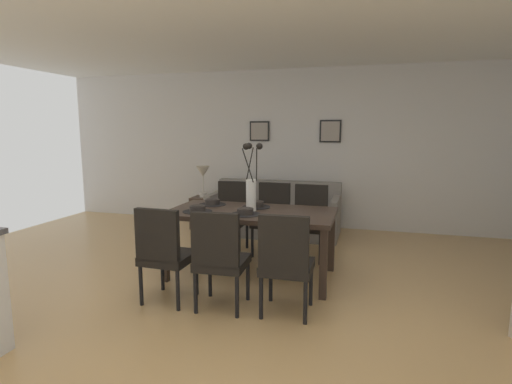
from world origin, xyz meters
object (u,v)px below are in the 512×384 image
(centerpiece_vase, at_px, (251,185))
(framed_picture_left, at_px, (260,131))
(dining_chair_far_right, at_px, (272,215))
(table_lamp, at_px, (203,174))
(sofa, at_px, (274,216))
(dining_chair_far_left, at_px, (220,255))
(dining_chair_near_left, at_px, (164,250))
(bowl_near_left, at_px, (197,208))
(dining_chair_mid_right, at_px, (309,218))
(framed_picture_center, at_px, (330,131))
(dining_table, at_px, (251,217))
(bowl_far_left, at_px, (245,211))
(dining_chair_mid_left, at_px, (286,259))
(bowl_far_right, at_px, (256,204))
(bowl_near_right, at_px, (212,201))
(dining_chair_near_right, at_px, (231,213))
(side_table, at_px, (204,212))

(centerpiece_vase, height_order, framed_picture_left, framed_picture_left)
(dining_chair_far_right, xyz_separation_m, table_lamp, (-1.41, 1.01, 0.38))
(sofa, bearing_deg, dining_chair_far_left, -86.74)
(dining_chair_near_left, height_order, bowl_near_left, dining_chair_near_left)
(dining_chair_mid_right, relative_size, table_lamp, 1.80)
(dining_chair_near_left, distance_m, centerpiece_vase, 1.19)
(framed_picture_center, bearing_deg, dining_chair_mid_right, -92.65)
(sofa, bearing_deg, framed_picture_left, 124.58)
(table_lamp, bearing_deg, centerpiece_vase, -53.92)
(dining_chair_near_left, distance_m, bowl_near_left, 0.74)
(bowl_near_left, bearing_deg, dining_chair_near_left, -92.35)
(dining_table, height_order, bowl_near_left, bowl_near_left)
(dining_table, bearing_deg, framed_picture_left, 103.37)
(dining_chair_far_left, height_order, bowl_far_left, dining_chair_far_left)
(dining_chair_mid_left, relative_size, dining_chair_mid_right, 1.00)
(bowl_far_left, distance_m, bowl_far_right, 0.42)
(bowl_near_left, bearing_deg, bowl_near_right, 90.00)
(dining_chair_near_right, relative_size, side_table, 1.77)
(dining_table, distance_m, dining_chair_mid_left, 1.04)
(dining_chair_far_left, height_order, sofa, dining_chair_far_left)
(dining_chair_far_left, relative_size, framed_picture_left, 2.72)
(dining_chair_mid_right, distance_m, side_table, 2.20)
(dining_chair_far_left, relative_size, dining_chair_mid_left, 1.00)
(dining_chair_far_left, distance_m, table_lamp, 3.15)
(bowl_far_right, bearing_deg, side_table, 129.29)
(bowl_far_left, bearing_deg, centerpiece_vase, 89.75)
(dining_chair_near_left, xyz_separation_m, framed_picture_center, (1.16, 3.40, 1.08))
(dining_chair_near_left, relative_size, dining_chair_far_right, 1.00)
(dining_chair_mid_right, relative_size, side_table, 1.77)
(dining_table, relative_size, bowl_far_left, 10.59)
(dining_chair_far_left, xyz_separation_m, dining_chair_mid_right, (0.54, 1.76, 0.00))
(dining_chair_mid_right, distance_m, bowl_near_right, 1.26)
(centerpiece_vase, xyz_separation_m, sofa, (-0.18, 1.90, -0.74))
(dining_table, distance_m, table_lamp, 2.37)
(dining_chair_far_right, height_order, centerpiece_vase, centerpiece_vase)
(dining_chair_far_left, xyz_separation_m, dining_chair_far_right, (0.04, 1.80, 0.00))
(dining_table, xyz_separation_m, dining_chair_near_right, (-0.54, 0.88, -0.15))
(dining_chair_mid_right, bearing_deg, sofa, 123.72)
(bowl_near_right, bearing_deg, framed_picture_center, 63.60)
(dining_chair_near_left, distance_m, table_lamp, 2.96)
(dining_chair_near_left, xyz_separation_m, bowl_near_left, (0.03, 0.69, 0.27))
(dining_chair_mid_left, bearing_deg, bowl_far_right, 117.90)
(framed_picture_center, bearing_deg, dining_chair_near_left, -108.87)
(bowl_far_right, distance_m, framed_picture_center, 2.49)
(centerpiece_vase, height_order, bowl_near_left, centerpiece_vase)
(framed_picture_left, height_order, framed_picture_center, framed_picture_center)
(dining_chair_near_right, height_order, framed_picture_center, framed_picture_center)
(bowl_far_right, bearing_deg, dining_chair_mid_left, -62.10)
(dining_chair_near_left, xyz_separation_m, dining_chair_mid_right, (1.08, 1.75, 0.00))
(framed_picture_center, bearing_deg, dining_table, -103.37)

